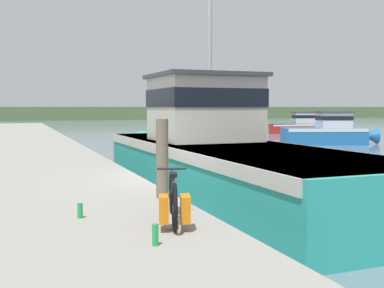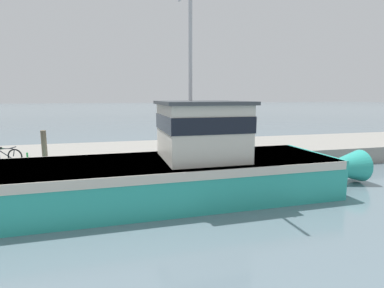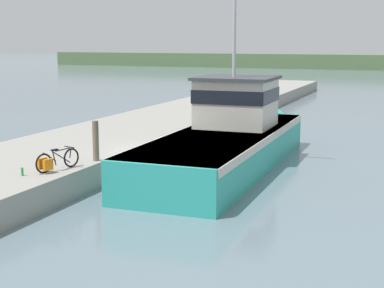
# 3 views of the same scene
# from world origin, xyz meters

# --- Properties ---
(ground_plane) EXTENTS (320.00, 320.00, 0.00)m
(ground_plane) POSITION_xyz_m (0.00, 0.00, 0.00)
(ground_plane) COLOR slate
(dock_pier) EXTENTS (5.82, 80.00, 0.89)m
(dock_pier) POSITION_xyz_m (-4.23, 0.00, 0.45)
(dock_pier) COLOR gray
(dock_pier) RESTS_ON ground_plane
(fishing_boat_main) EXTENTS (3.93, 15.35, 8.57)m
(fishing_boat_main) POSITION_xyz_m (1.59, 2.51, 1.16)
(fishing_boat_main) COLOR teal
(fishing_boat_main) RESTS_ON ground_plane
(mooring_post) EXTENTS (0.22, 0.22, 1.39)m
(mooring_post) POSITION_xyz_m (-1.59, -2.42, 1.59)
(mooring_post) COLOR #756651
(mooring_post) RESTS_ON dock_pier
(water_bottle_by_bike) EXTENTS (0.08, 0.08, 0.22)m
(water_bottle_by_bike) POSITION_xyz_m (-3.16, -3.50, 1.00)
(water_bottle_by_bike) COLOR green
(water_bottle_by_bike) RESTS_ON dock_pier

